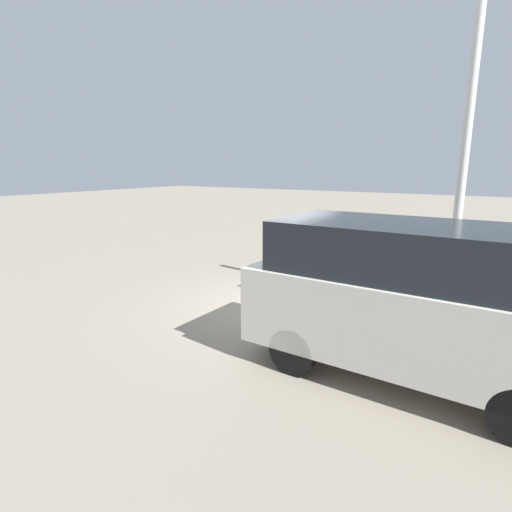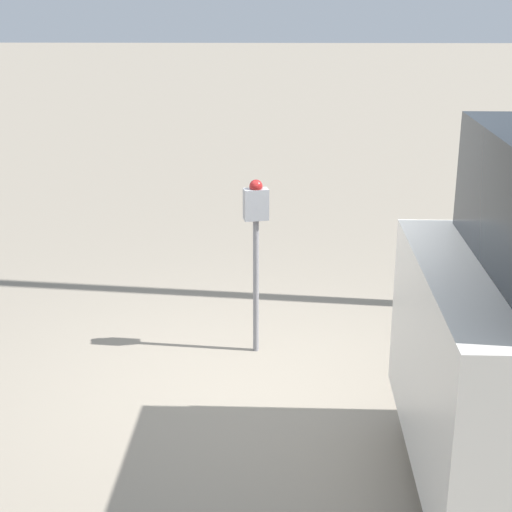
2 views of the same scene
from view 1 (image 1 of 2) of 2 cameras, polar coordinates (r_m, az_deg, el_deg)
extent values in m
plane|color=gray|center=(9.07, 1.74, -6.94)|extent=(80.00, 80.00, 0.00)
cylinder|color=gray|center=(9.45, 4.20, -2.39)|extent=(0.05, 0.05, 1.19)
cube|color=gray|center=(9.28, 4.27, 1.94)|extent=(0.22, 0.15, 0.26)
sphere|color=maroon|center=(9.26, 4.29, 2.86)|extent=(0.11, 0.11, 0.11)
cube|color=beige|center=(9.35, 25.73, -5.86)|extent=(0.44, 0.44, 0.55)
cylinder|color=silver|center=(8.95, 27.91, 15.47)|extent=(0.17, 0.17, 6.31)
cube|color=beige|center=(6.28, 21.30, -7.80)|extent=(4.69, 2.16, 1.17)
cube|color=black|center=(6.05, 20.96, 0.89)|extent=(3.76, 1.97, 0.74)
cylinder|color=black|center=(7.68, 11.88, -8.12)|extent=(0.72, 0.26, 0.72)
cylinder|color=black|center=(6.17, 5.39, -13.26)|extent=(0.72, 0.26, 0.72)
camera|label=2|loc=(4.57, -34.46, 10.01)|focal=55.00mm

